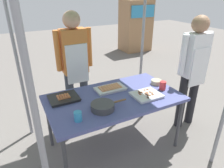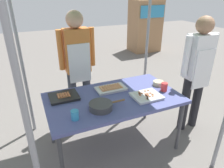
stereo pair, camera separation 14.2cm
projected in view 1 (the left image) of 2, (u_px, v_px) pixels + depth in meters
name	position (u px, v px, depth m)	size (l,w,h in m)	color
ground_plane	(114.00, 145.00, 2.78)	(18.00, 18.00, 0.00)	#66605B
stall_table	(114.00, 101.00, 2.49)	(1.60, 0.90, 0.75)	#4C518C
tray_grilled_sausages	(110.00, 88.00, 2.62)	(0.39, 0.22, 0.05)	silver
tray_meat_skewers	(146.00, 95.00, 2.47)	(0.34, 0.29, 0.04)	silver
tray_pork_links	(64.00, 98.00, 2.40)	(0.34, 0.29, 0.05)	black
cooking_wok	(103.00, 106.00, 2.19)	(0.42, 0.26, 0.07)	#38383A
condiment_bowl	(156.00, 82.00, 2.78)	(0.14, 0.14, 0.06)	#BFB28C
drink_cup_near_edge	(163.00, 85.00, 2.63)	(0.08, 0.08, 0.11)	red
drink_cup_by_wok	(78.00, 116.00, 2.00)	(0.08, 0.08, 0.10)	#338CBF
vendor_woman	(75.00, 62.00, 2.85)	(0.52, 0.24, 1.69)	#333842
customer_nearby	(193.00, 65.00, 2.82)	(0.52, 0.23, 1.64)	black
neighbor_stall_right	(136.00, 26.00, 6.74)	(0.93, 0.75, 1.62)	#9E724C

